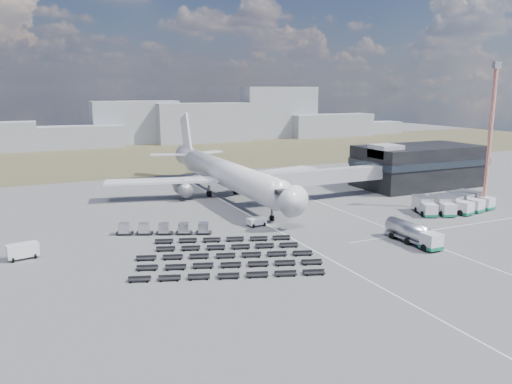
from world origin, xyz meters
name	(u,v)px	position (x,y,z in m)	size (l,w,h in m)	color
ground	(296,234)	(0.00, 0.00, 0.00)	(420.00, 420.00, 0.00)	#565659
grass_strip	(147,156)	(0.00, 110.00, 0.01)	(420.00, 90.00, 0.01)	#48432B
lane_markings	(335,223)	(9.77, 3.00, 0.01)	(47.12, 110.00, 0.01)	silver
terminal	(418,165)	(47.77, 23.96, 5.25)	(30.40, 16.40, 11.00)	black
jet_bridge	(314,177)	(15.90, 20.42, 5.05)	(30.30, 3.80, 7.05)	#939399
airliner	(225,173)	(0.00, 32.38, 5.29)	(51.59, 64.53, 17.62)	silver
skyline	(127,126)	(0.45, 148.81, 8.01)	(311.19, 20.83, 24.75)	gray
fuel_tanker	(413,233)	(13.73, -12.39, 1.65)	(2.75, 10.25, 3.30)	silver
pushback_tug	(257,222)	(-4.00, 7.09, 0.72)	(3.17, 1.78, 1.44)	silver
utility_van	(23,251)	(-41.31, 5.30, 1.11)	(4.14, 1.87, 2.22)	silver
catering_truck	(262,188)	(9.03, 32.36, 1.30)	(2.74, 5.70, 2.53)	silver
service_trucks_near	(434,206)	(30.65, 0.69, 1.60)	(8.38, 9.05, 2.94)	silver
service_trucks_far	(464,202)	(38.49, 0.51, 1.64)	(11.06, 9.11, 3.01)	silver
uld_row	(164,228)	(-20.06, 8.85, 1.03)	(15.08, 7.71, 1.72)	black
baggage_dollies	(226,256)	(-15.17, -6.49, 0.33)	(28.36, 23.94, 0.67)	black
floodlight_mast	(490,137)	(42.65, -0.61, 14.39)	(2.74, 2.22, 28.71)	red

